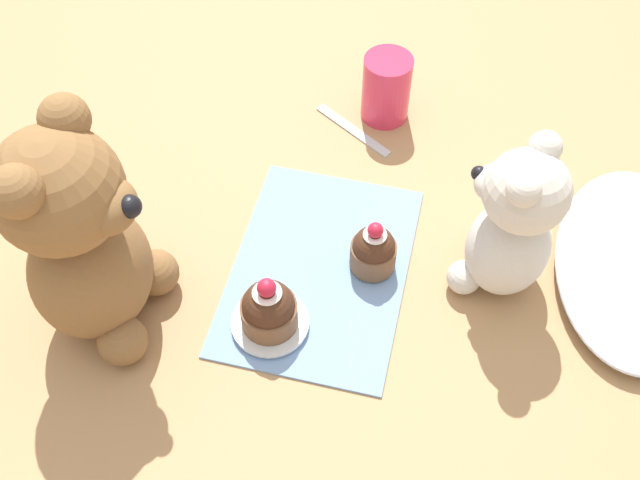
# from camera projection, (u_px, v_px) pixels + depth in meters

# --- Properties ---
(ground_plane) EXTENTS (4.00, 4.00, 0.00)m
(ground_plane) POSITION_uv_depth(u_px,v_px,m) (320.00, 270.00, 0.83)
(ground_plane) COLOR tan
(knitted_placemat) EXTENTS (0.27, 0.19, 0.01)m
(knitted_placemat) POSITION_uv_depth(u_px,v_px,m) (320.00, 268.00, 0.83)
(knitted_placemat) COLOR #7A9ED1
(knitted_placemat) RESTS_ON ground_plane
(tulle_cloth) EXTENTS (0.28, 0.17, 0.03)m
(tulle_cloth) POSITION_uv_depth(u_px,v_px,m) (635.00, 265.00, 0.82)
(tulle_cloth) COLOR silver
(tulle_cloth) RESTS_ON ground_plane
(teddy_bear_cream) EXTENTS (0.12, 0.11, 0.19)m
(teddy_bear_cream) POSITION_uv_depth(u_px,v_px,m) (512.00, 225.00, 0.75)
(teddy_bear_cream) COLOR silver
(teddy_bear_cream) RESTS_ON ground_plane
(teddy_bear_tan) EXTENTS (0.14, 0.14, 0.27)m
(teddy_bear_tan) POSITION_uv_depth(u_px,v_px,m) (82.00, 240.00, 0.70)
(teddy_bear_tan) COLOR olive
(teddy_bear_tan) RESTS_ON ground_plane
(cupcake_near_cream_bear) EXTENTS (0.05, 0.05, 0.07)m
(cupcake_near_cream_bear) POSITION_uv_depth(u_px,v_px,m) (373.00, 250.00, 0.81)
(cupcake_near_cream_bear) COLOR brown
(cupcake_near_cream_bear) RESTS_ON knitted_placemat
(saucer_plate) EXTENTS (0.08, 0.08, 0.01)m
(saucer_plate) POSITION_uv_depth(u_px,v_px,m) (270.00, 322.00, 0.78)
(saucer_plate) COLOR silver
(saucer_plate) RESTS_ON knitted_placemat
(cupcake_near_tan_bear) EXTENTS (0.06, 0.06, 0.07)m
(cupcake_near_tan_bear) POSITION_uv_depth(u_px,v_px,m) (269.00, 309.00, 0.76)
(cupcake_near_tan_bear) COLOR brown
(cupcake_near_tan_bear) RESTS_ON saucer_plate
(juice_glass) EXTENTS (0.06, 0.06, 0.09)m
(juice_glass) POSITION_uv_depth(u_px,v_px,m) (386.00, 88.00, 0.94)
(juice_glass) COLOR #DB3356
(juice_glass) RESTS_ON ground_plane
(teaspoon) EXTENTS (0.07, 0.11, 0.01)m
(teaspoon) POSITION_uv_depth(u_px,v_px,m) (353.00, 130.00, 0.96)
(teaspoon) COLOR silver
(teaspoon) RESTS_ON ground_plane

